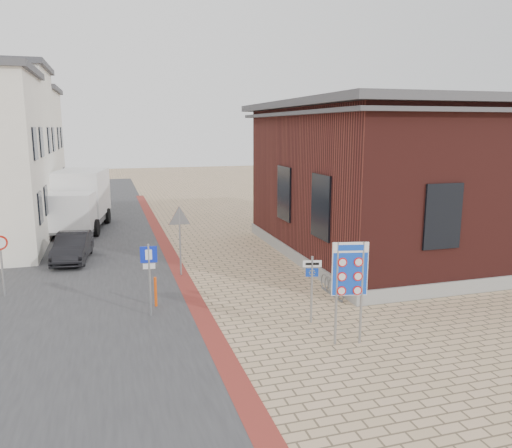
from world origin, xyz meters
TOP-DOWN VIEW (x-y plane):
  - ground at (0.00, 0.00)m, footprint 120.00×120.00m
  - road_strip at (-5.50, 15.00)m, footprint 7.00×60.00m
  - curb_strip at (-2.00, 10.00)m, footprint 0.60×40.00m
  - brick_building at (8.99, 7.00)m, footprint 13.00×13.00m
  - townhouse_far at (-10.99, 24.00)m, footprint 7.40×6.40m
  - bike_rack at (2.65, 2.20)m, footprint 0.08×1.80m
  - sedan at (-6.15, 9.58)m, footprint 1.67×3.82m
  - box_truck at (-6.14, 16.62)m, footprint 3.46×6.59m
  - border_sign at (1.36, -1.50)m, footprint 0.94×0.25m
  - essen_sign at (1.00, 0.13)m, footprint 0.54×0.17m
  - parking_sign at (-3.50, 2.00)m, footprint 0.50×0.09m
  - yield_sign at (-2.00, 6.00)m, footprint 0.96×0.14m
  - speed_sign at (-8.13, 5.26)m, footprint 0.47×0.23m
  - bollard at (-3.27, 2.80)m, footprint 0.11×0.11m

SIDE VIEW (x-z plane):
  - ground at x=0.00m, z-range 0.00..0.00m
  - road_strip at x=-5.50m, z-range 0.00..0.02m
  - curb_strip at x=-2.00m, z-range 0.00..0.03m
  - bike_rack at x=2.65m, z-range -0.04..0.56m
  - bollard at x=-3.27m, z-range 0.00..0.99m
  - sedan at x=-6.15m, z-range 0.00..1.22m
  - essen_sign at x=1.00m, z-range 0.30..2.32m
  - speed_sign at x=-8.13m, z-range 0.34..2.48m
  - parking_sign at x=-3.50m, z-range 0.39..2.66m
  - box_truck at x=-6.14m, z-range 0.05..3.33m
  - border_sign at x=1.36m, z-range 0.61..3.40m
  - yield_sign at x=-2.00m, z-range 0.72..3.42m
  - brick_building at x=8.99m, z-range 0.09..6.89m
  - townhouse_far at x=-10.99m, z-range 0.02..8.32m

